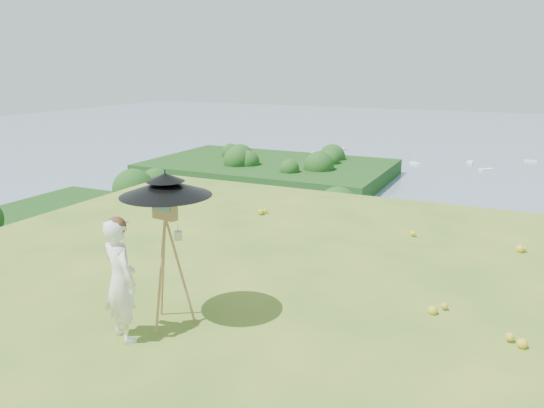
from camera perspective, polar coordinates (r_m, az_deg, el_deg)
The scene contains 12 objects.
ground at distance 6.94m, azimuth 2.51°, elevation -12.55°, with size 14.00×14.00×0.00m, color #3E7120.
shoreline_tier at distance 89.74m, azimuth 21.68°, elevation -12.26°, with size 170.00×28.00×8.00m, color #6D6357.
bay_water at distance 248.50m, azimuth 24.58°, elevation 4.82°, with size 700.00×700.00×0.00m, color slate.
peninsula at distance 181.23m, azimuth -0.37°, elevation 4.53°, with size 90.00×60.00×12.00m, color #133C10, non-canonical shape.
slope_trees at distance 44.64m, azimuth 20.35°, elevation -10.26°, with size 110.00×50.00×6.00m, color #1A4D17, non-canonical shape.
harbor_town at distance 87.09m, azimuth 22.09°, elevation -8.43°, with size 110.00×22.00×5.00m, color silver, non-canonical shape.
moored_boats at distance 171.36m, azimuth 19.76°, elevation 1.47°, with size 140.00×140.00×0.70m, color white, non-canonical shape.
wildflowers at distance 7.12m, azimuth 3.32°, elevation -11.28°, with size 10.00×10.50×0.12m, color gold, non-canonical shape.
painter at distance 6.49m, azimuth -15.98°, elevation -7.88°, with size 0.55×0.36×1.50m, color white.
field_easel at distance 6.68m, azimuth -11.18°, elevation -5.91°, with size 0.65×0.65×1.72m, color #AB7048, non-canonical shape.
sun_umbrella at distance 6.45m, azimuth -11.34°, elevation 1.15°, with size 1.11×1.11×0.57m, color black, non-canonical shape.
painter_cap at distance 6.26m, azimuth -16.44°, elevation -1.87°, with size 0.21×0.26×0.10m, color #D47479, non-canonical shape.
Camera 1 is at (2.37, -5.69, 3.18)m, focal length 35.00 mm.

